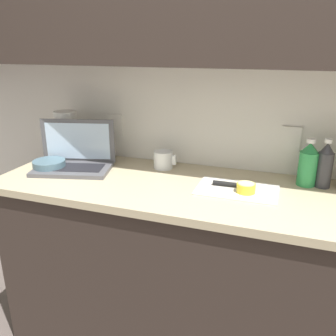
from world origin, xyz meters
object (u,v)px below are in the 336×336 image
Objects in this scene: lemon_half_cut at (246,188)px; bottle_oil_tall at (325,166)px; laptop at (75,157)px; paper_towel_roll at (67,135)px; bowl_white at (49,165)px; bottle_water_clear at (308,164)px; cutting_board at (237,190)px; knife at (232,185)px; measuring_cup at (163,160)px.

lemon_half_cut is 0.36× the size of bottle_oil_tall.
laptop reaches higher than bottle_oil_tall.
lemon_half_cut is at bearing -17.79° from laptop.
paper_towel_roll reaches higher than bottle_oil_tall.
bowl_white is at bearing -159.46° from laptop.
laptop is 0.22m from paper_towel_roll.
laptop is at bearing -172.63° from bottle_water_clear.
bottle_oil_tall is at bearing -7.44° from laptop.
cutting_board is at bearing 150.14° from lemon_half_cut.
lemon_half_cut is 0.98m from bowl_white.
bottle_oil_tall is at bearing 0.00° from bottle_water_clear.
lemon_half_cut is (0.04, -0.02, 0.02)m from cutting_board.
laptop is at bearing 177.65° from knife.
cutting_board is 0.94m from bowl_white.
measuring_cup is (-0.69, 0.01, -0.05)m from bottle_water_clear.
bowl_white is 0.62× the size of paper_towel_roll.
bottle_oil_tall is at bearing 32.18° from lemon_half_cut.
laptop reaches higher than knife.
cutting_board is 0.35m from bottle_water_clear.
paper_towel_roll is at bearing 99.46° from bowl_white.
laptop is 1.22× the size of cutting_board.
laptop is 3.62× the size of measuring_cup.
laptop reaches higher than bottle_water_clear.
measuring_cup is (-0.76, 0.01, -0.06)m from bottle_oil_tall.
paper_towel_roll reaches higher than bottle_water_clear.
bottle_oil_tall is at bearing 26.21° from cutting_board.
bottle_oil_tall reaches higher than bottle_water_clear.
bottle_water_clear reaches higher than measuring_cup.
lemon_half_cut is 1.04m from paper_towel_roll.
knife is at bearing 147.78° from lemon_half_cut.
measuring_cup is 0.58m from paper_towel_roll.
lemon_half_cut is at bearing -141.06° from bottle_water_clear.
bottle_water_clear reaches higher than bowl_white.
bottle_oil_tall is 1.37× the size of bowl_white.
knife is 1.02× the size of paper_towel_roll.
bottle_oil_tall is 1.31m from bowl_white.
knife is at bearing -15.21° from laptop.
bottle_oil_tall reaches higher than cutting_board.
lemon_half_cut is at bearing -11.21° from paper_towel_roll.
cutting_board is at bearing 2.75° from bowl_white.
laptop is 0.88m from lemon_half_cut.
paper_towel_roll is (-0.95, 0.16, 0.11)m from knife.
bottle_water_clear is at bearing -0.23° from paper_towel_roll.
bottle_oil_tall is at bearing -0.40° from measuring_cup.
knife is 0.42m from bottle_oil_tall.
paper_towel_roll is at bearing 168.88° from knife.
bottle_water_clear reaches higher than cutting_board.
paper_towel_roll is at bearing -179.98° from measuring_cup.
bottle_water_clear reaches higher than knife.
bowl_white reaches higher than cutting_board.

